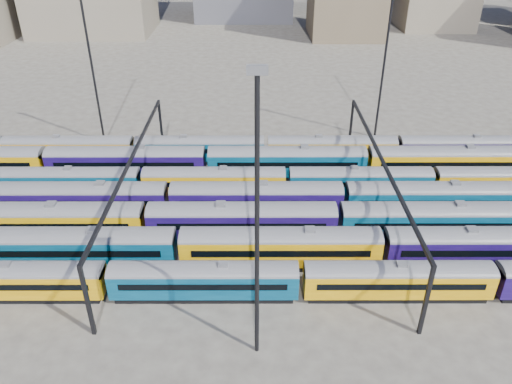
{
  "coord_description": "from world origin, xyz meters",
  "views": [
    {
      "loc": [
        -5.13,
        -53.1,
        34.61
      ],
      "look_at": [
        -5.04,
        0.64,
        3.0
      ],
      "focal_mm": 35.0,
      "sensor_mm": 36.0,
      "label": 1
    }
  ],
  "objects_px": {
    "rake_1": "(383,244)",
    "mast_2": "(257,219)",
    "rake_2": "(338,218)",
    "rake_0": "(398,277)"
  },
  "relations": [
    {
      "from": "rake_0",
      "to": "rake_1",
      "type": "relative_size",
      "value": 0.73
    },
    {
      "from": "rake_1",
      "to": "mast_2",
      "type": "distance_m",
      "value": 21.23
    },
    {
      "from": "rake_0",
      "to": "mast_2",
      "type": "bearing_deg",
      "value": -153.39
    },
    {
      "from": "mast_2",
      "to": "rake_2",
      "type": "bearing_deg",
      "value": 60.88
    },
    {
      "from": "rake_1",
      "to": "rake_0",
      "type": "bearing_deg",
      "value": -84.76
    },
    {
      "from": "rake_0",
      "to": "mast_2",
      "type": "distance_m",
      "value": 19.41
    },
    {
      "from": "rake_0",
      "to": "rake_2",
      "type": "distance_m",
      "value": 10.98
    },
    {
      "from": "rake_1",
      "to": "rake_2",
      "type": "xyz_separation_m",
      "value": [
        -4.04,
        5.0,
        0.05
      ]
    },
    {
      "from": "rake_2",
      "to": "mast_2",
      "type": "relative_size",
      "value": 5.2
    },
    {
      "from": "mast_2",
      "to": "rake_0",
      "type": "bearing_deg",
      "value": 26.61
    }
  ]
}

